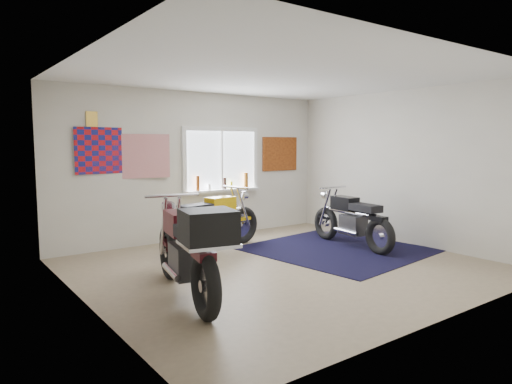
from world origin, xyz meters
TOP-DOWN VIEW (x-y plane):
  - ground at (0.00, 0.00)m, footprint 5.50×5.50m
  - room_shell at (0.00, 0.00)m, footprint 5.50×5.50m
  - navy_rug at (1.40, 0.28)m, footprint 2.80×2.88m
  - window_assembly at (0.50, 2.47)m, footprint 1.66×0.17m
  - oil_bottles at (0.59, 2.40)m, footprint 1.16×0.09m
  - flag_display at (-1.90, 2.48)m, footprint 1.60×0.10m
  - triumph_poster at (1.95, 2.48)m, footprint 0.90×0.03m
  - yellow_triumph at (-0.29, 1.50)m, footprint 2.05×0.62m
  - black_chrome_bike at (1.75, 0.29)m, footprint 0.60×1.96m
  - maroon_tourer at (-1.79, -0.52)m, footprint 0.94×2.25m

SIDE VIEW (x-z plane):
  - ground at x=0.00m, z-range 0.00..0.00m
  - navy_rug at x=1.40m, z-range 0.00..0.01m
  - black_chrome_bike at x=1.75m, z-range -0.06..0.94m
  - yellow_triumph at x=-0.29m, z-range -0.06..0.97m
  - maroon_tourer at x=-1.79m, z-range 0.02..1.17m
  - oil_bottles at x=0.59m, z-range 0.88..1.18m
  - window_assembly at x=0.50m, z-range 0.74..2.00m
  - triumph_poster at x=1.95m, z-range 1.20..1.90m
  - room_shell at x=0.00m, z-range -1.11..4.39m
  - flag_display at x=-1.90m, z-range 1.56..2.73m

